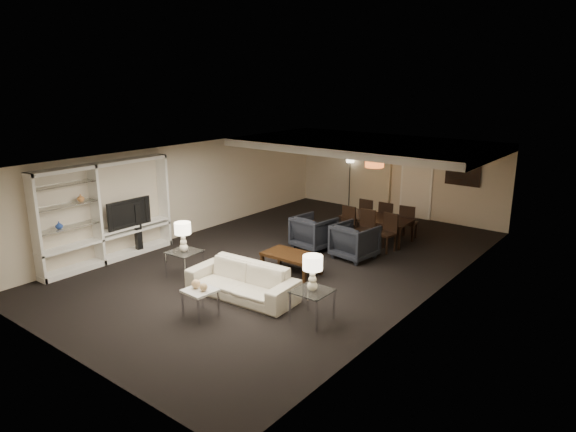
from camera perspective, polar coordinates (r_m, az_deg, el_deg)
The scene contains 35 objects.
floor at distance 12.22m, azimuth -0.00°, elevation -4.98°, with size 11.00×11.00×0.00m, color black.
ceiling at distance 11.60m, azimuth -0.00°, elevation 6.69°, with size 7.00×11.00×0.02m, color silver.
wall_back at distance 16.43m, azimuth 11.93°, elevation 4.49°, with size 7.00×0.02×2.50m, color beige.
wall_front at distance 8.44m, azimuth -23.83°, elevation -6.78°, with size 7.00×0.02×2.50m, color beige.
wall_left at distance 14.22m, azimuth -11.20°, elevation 2.87°, with size 0.02×11.00×2.50m, color beige.
wall_right at distance 10.16m, azimuth 15.76°, elevation -2.39°, with size 0.02×11.00×2.50m, color beige.
ceiling_soffit at distance 14.50m, azimuth 8.63°, elevation 7.85°, with size 7.00×4.00×0.20m, color silver.
curtains at distance 16.78m, azimuth 9.05°, elevation 4.67°, with size 1.50×0.12×2.40m, color beige.
door at distance 16.15m, azimuth 14.07°, elevation 3.45°, with size 0.90×0.05×2.10m, color silver.
painting at distance 15.55m, azimuth 18.88°, elevation 4.52°, with size 0.95×0.04×0.65m, color #142D38.
media_unit at distance 12.58m, azimuth -19.54°, elevation 0.32°, with size 0.38×3.40×2.35m, color white, non-canonical shape.
pendant_light at distance 14.43m, azimuth 9.59°, elevation 5.84°, with size 0.52×0.52×0.24m, color #D8591E.
sofa at distance 10.24m, azimuth -5.14°, elevation -7.18°, with size 2.28×0.89×0.66m, color beige.
coffee_table at distance 11.41m, azimuth 0.38°, elevation -5.29°, with size 1.25×0.73×0.45m, color black, non-canonical shape.
armchair_left at distance 12.98m, azimuth 2.87°, elevation -1.81°, with size 0.90×0.93×0.85m, color black.
armchair_right at distance 12.36m, azimuth 7.42°, elevation -2.80°, with size 0.90×0.93×0.85m, color black.
side_table_left at distance 11.41m, azimuth -11.42°, elevation -5.24°, with size 0.62×0.62×0.58m, color white, non-canonical shape.
side_table_right at distance 9.27m, azimuth 2.70°, elevation -9.91°, with size 0.62×0.62×0.58m, color white, non-canonical shape.
table_lamp_left at distance 11.21m, azimuth -11.58°, elevation -2.30°, with size 0.35×0.35×0.65m, color #F5E8CF, non-canonical shape.
table_lamp_right at distance 9.02m, azimuth 2.75°, elevation -6.38°, with size 0.35×0.35×0.65m, color #EFE8CA, non-canonical shape.
marble_table at distance 9.56m, azimuth -9.69°, elevation -9.49°, with size 0.52×0.52×0.52m, color silver, non-canonical shape.
gold_gourd_a at distance 9.50m, azimuth -10.19°, elevation -7.44°, with size 0.17×0.17×0.17m, color tan.
gold_gourd_b at distance 9.36m, azimuth -9.36°, elevation -7.81°, with size 0.15×0.15×0.15m, color tan.
television at distance 12.85m, azimuth -17.53°, elevation 0.37°, with size 0.15×1.16×0.67m, color black.
vase_blue at distance 12.05m, azimuth -24.09°, elevation -0.95°, with size 0.16×0.16×0.17m, color #224097.
vase_amber at distance 12.18m, azimuth -22.05°, elevation 1.88°, with size 0.16×0.16×0.17m, color #C87D42.
floor_speaker at distance 13.03m, azimuth -16.34°, elevation -1.40°, with size 0.14×0.14×1.26m, color black.
dining_table at distance 13.80m, azimuth 9.81°, elevation -1.42°, with size 1.81×1.01×0.64m, color black.
chair_nl at distance 13.50m, azimuth 6.29°, elevation -0.98°, with size 0.44×0.44×0.95m, color black, non-canonical shape.
chair_nm at distance 13.21m, azimuth 8.49°, elevation -1.42°, with size 0.44×0.44×0.95m, color black, non-canonical shape.
chair_nr at distance 12.94m, azimuth 10.80°, elevation -1.88°, with size 0.44×0.44×0.95m, color black, non-canonical shape.
chair_fl at distance 14.59m, azimuth 8.99°, elevation 0.15°, with size 0.44×0.44×0.95m, color black, non-canonical shape.
chair_fm at distance 14.32m, azimuth 11.08°, elevation -0.23°, with size 0.44×0.44×0.95m, color black, non-canonical shape.
chair_fr at distance 14.07m, azimuth 13.25°, elevation -0.63°, with size 0.44×0.44×0.95m, color black, non-canonical shape.
floor_lamp at distance 16.95m, azimuth 6.85°, elevation 3.77°, with size 0.26×0.26×1.77m, color black, non-canonical shape.
Camera 1 is at (7.06, -9.03, 4.23)m, focal length 32.00 mm.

